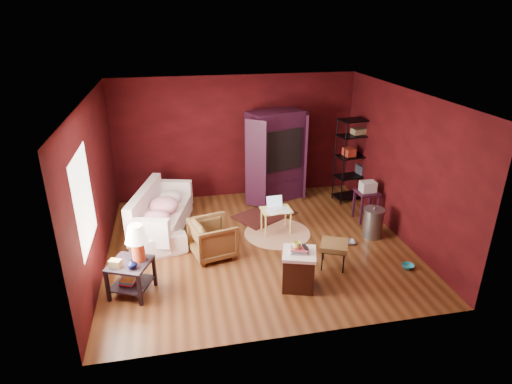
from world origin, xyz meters
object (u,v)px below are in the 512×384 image
at_px(side_table, 134,253).
at_px(laptop_desk, 276,212).
at_px(hamper, 299,269).
at_px(tv_armoire, 275,155).
at_px(sofa, 158,217).
at_px(wire_shelving, 357,156).
at_px(armchair, 213,237).

height_order(side_table, laptop_desk, side_table).
xyz_separation_m(hamper, tv_armoire, (0.46, 3.48, 0.74)).
bearing_deg(sofa, hamper, -144.67).
bearing_deg(sofa, laptop_desk, -108.37).
distance_m(tv_armoire, wire_shelving, 1.85).
bearing_deg(wire_shelving, tv_armoire, 159.08).
distance_m(sofa, armchair, 1.39).
distance_m(armchair, hamper, 1.73).
relative_size(armchair, laptop_desk, 1.04).
bearing_deg(side_table, armchair, 33.79).
distance_m(hamper, tv_armoire, 3.59).
bearing_deg(sofa, wire_shelving, -88.14).
bearing_deg(tv_armoire, wire_shelving, -30.10).
distance_m(side_table, laptop_desk, 3.00).
relative_size(armchair, hamper, 1.03).
relative_size(tv_armoire, wire_shelving, 1.08).
height_order(armchair, side_table, side_table).
bearing_deg(side_table, wire_shelving, 29.74).
bearing_deg(armchair, laptop_desk, -77.26).
distance_m(sofa, laptop_desk, 2.30).
relative_size(sofa, hamper, 2.63).
relative_size(armchair, tv_armoire, 0.36).
relative_size(sofa, tv_armoire, 0.92).
height_order(tv_armoire, wire_shelving, tv_armoire).
height_order(sofa, side_table, side_table).
height_order(armchair, laptop_desk, armchair).
bearing_deg(armchair, sofa, 31.04).
xyz_separation_m(laptop_desk, tv_armoire, (0.37, 1.63, 0.63)).
xyz_separation_m(armchair, tv_armoire, (1.68, 2.26, 0.70)).
bearing_deg(armchair, wire_shelving, -74.86).
distance_m(laptop_desk, wire_shelving, 2.58).
xyz_separation_m(side_table, tv_armoire, (2.96, 3.12, 0.38)).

